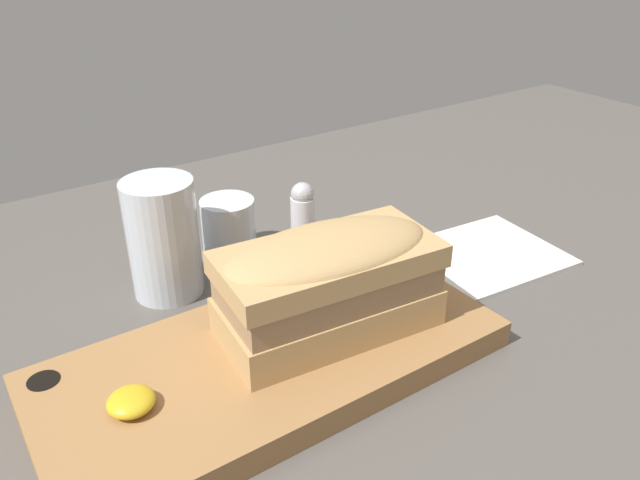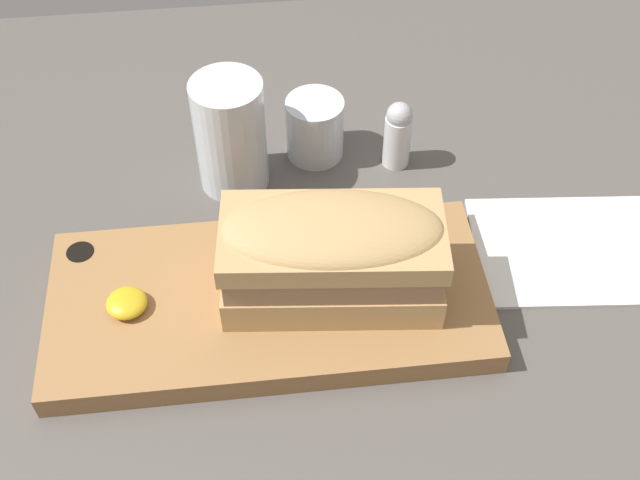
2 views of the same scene
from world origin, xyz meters
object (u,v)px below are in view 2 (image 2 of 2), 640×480
at_px(serving_board, 268,300).
at_px(wine_glass, 315,130).
at_px(napkin, 570,249).
at_px(water_glass, 231,141).
at_px(sandwich, 332,252).
at_px(salt_shaker, 398,134).

xyz_separation_m(serving_board, wine_glass, (0.06, 0.20, 0.02)).
height_order(serving_board, napkin, serving_board).
relative_size(serving_board, napkin, 2.01).
height_order(water_glass, wine_glass, water_glass).
relative_size(sandwich, salt_shaker, 2.51).
xyz_separation_m(wine_glass, salt_shaker, (0.08, -0.02, 0.01)).
bearing_deg(salt_shaker, napkin, -44.28).
distance_m(serving_board, napkin, 0.30).
distance_m(serving_board, water_glass, 0.18).
xyz_separation_m(water_glass, salt_shaker, (0.17, 0.01, -0.01)).
distance_m(wine_glass, salt_shaker, 0.09).
height_order(wine_glass, salt_shaker, salt_shaker).
bearing_deg(serving_board, water_glass, 97.84).
xyz_separation_m(serving_board, sandwich, (0.06, -0.00, 0.06)).
distance_m(water_glass, napkin, 0.35).
height_order(water_glass, salt_shaker, water_glass).
xyz_separation_m(serving_board, salt_shaker, (0.15, 0.18, 0.03)).
distance_m(sandwich, salt_shaker, 0.21).
relative_size(wine_glass, salt_shaker, 0.88).
distance_m(sandwich, napkin, 0.25).
bearing_deg(wine_glass, salt_shaker, -16.55).
bearing_deg(napkin, wine_glass, 143.94).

